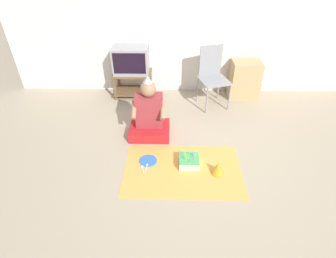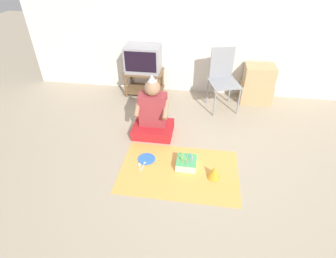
{
  "view_description": "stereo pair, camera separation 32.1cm",
  "coord_description": "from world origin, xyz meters",
  "px_view_note": "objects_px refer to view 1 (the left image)",
  "views": [
    {
      "loc": [
        -0.43,
        -2.19,
        2.22
      ],
      "look_at": [
        -0.48,
        0.42,
        0.35
      ],
      "focal_mm": 28.0,
      "sensor_mm": 36.0,
      "label": 1
    },
    {
      "loc": [
        -0.11,
        -2.16,
        2.22
      ],
      "look_at": [
        -0.48,
        0.42,
        0.35
      ],
      "focal_mm": 28.0,
      "sensor_mm": 36.0,
      "label": 2
    }
  ],
  "objects_px": {
    "birthday_cake": "(189,161)",
    "party_hat_blue": "(218,168)",
    "paper_plate": "(148,161)",
    "tv": "(131,60)",
    "person_seated": "(149,116)",
    "folding_chair": "(212,73)",
    "cardboard_box_stack": "(244,80)"
  },
  "relations": [
    {
      "from": "tv",
      "to": "paper_plate",
      "type": "relative_size",
      "value": 2.65
    },
    {
      "from": "tv",
      "to": "folding_chair",
      "type": "distance_m",
      "value": 1.35
    },
    {
      "from": "birthday_cake",
      "to": "party_hat_blue",
      "type": "relative_size",
      "value": 1.57
    },
    {
      "from": "paper_plate",
      "to": "person_seated",
      "type": "bearing_deg",
      "value": 92.0
    },
    {
      "from": "birthday_cake",
      "to": "party_hat_blue",
      "type": "distance_m",
      "value": 0.35
    },
    {
      "from": "person_seated",
      "to": "paper_plate",
      "type": "height_order",
      "value": "person_seated"
    },
    {
      "from": "cardboard_box_stack",
      "to": "paper_plate",
      "type": "bearing_deg",
      "value": -131.17
    },
    {
      "from": "tv",
      "to": "folding_chair",
      "type": "bearing_deg",
      "value": -10.85
    },
    {
      "from": "birthday_cake",
      "to": "party_hat_blue",
      "type": "bearing_deg",
      "value": -23.09
    },
    {
      "from": "cardboard_box_stack",
      "to": "birthday_cake",
      "type": "bearing_deg",
      "value": -119.56
    },
    {
      "from": "folding_chair",
      "to": "person_seated",
      "type": "height_order",
      "value": "folding_chair"
    },
    {
      "from": "paper_plate",
      "to": "folding_chair",
      "type": "bearing_deg",
      "value": 58.24
    },
    {
      "from": "folding_chair",
      "to": "cardboard_box_stack",
      "type": "distance_m",
      "value": 0.68
    },
    {
      "from": "tv",
      "to": "cardboard_box_stack",
      "type": "height_order",
      "value": "tv"
    },
    {
      "from": "folding_chair",
      "to": "person_seated",
      "type": "bearing_deg",
      "value": -136.01
    },
    {
      "from": "cardboard_box_stack",
      "to": "birthday_cake",
      "type": "relative_size",
      "value": 2.6
    },
    {
      "from": "tv",
      "to": "folding_chair",
      "type": "relative_size",
      "value": 0.61
    },
    {
      "from": "party_hat_blue",
      "to": "paper_plate",
      "type": "bearing_deg",
      "value": 167.2
    },
    {
      "from": "folding_chair",
      "to": "birthday_cake",
      "type": "distance_m",
      "value": 1.66
    },
    {
      "from": "person_seated",
      "to": "tv",
      "type": "bearing_deg",
      "value": 108.08
    },
    {
      "from": "party_hat_blue",
      "to": "paper_plate",
      "type": "distance_m",
      "value": 0.85
    },
    {
      "from": "folding_chair",
      "to": "cardboard_box_stack",
      "type": "relative_size",
      "value": 1.5
    },
    {
      "from": "birthday_cake",
      "to": "paper_plate",
      "type": "bearing_deg",
      "value": 174.38
    },
    {
      "from": "person_seated",
      "to": "paper_plate",
      "type": "distance_m",
      "value": 0.64
    },
    {
      "from": "person_seated",
      "to": "party_hat_blue",
      "type": "distance_m",
      "value": 1.16
    },
    {
      "from": "cardboard_box_stack",
      "to": "paper_plate",
      "type": "distance_m",
      "value": 2.31
    },
    {
      "from": "cardboard_box_stack",
      "to": "birthday_cake",
      "type": "xyz_separation_m",
      "value": [
        -1.01,
        -1.78,
        -0.25
      ]
    },
    {
      "from": "party_hat_blue",
      "to": "tv",
      "type": "bearing_deg",
      "value": 122.5
    },
    {
      "from": "tv",
      "to": "party_hat_blue",
      "type": "height_order",
      "value": "tv"
    },
    {
      "from": "tv",
      "to": "cardboard_box_stack",
      "type": "distance_m",
      "value": 1.94
    },
    {
      "from": "paper_plate",
      "to": "tv",
      "type": "bearing_deg",
      "value": 102.92
    },
    {
      "from": "folding_chair",
      "to": "birthday_cake",
      "type": "height_order",
      "value": "folding_chair"
    }
  ]
}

